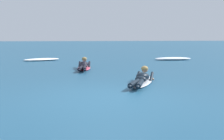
{
  "coord_description": "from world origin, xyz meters",
  "views": [
    {
      "loc": [
        -0.85,
        -6.87,
        1.46
      ],
      "look_at": [
        0.68,
        4.04,
        0.18
      ],
      "focal_mm": 47.86,
      "sensor_mm": 36.0,
      "label": 1
    }
  ],
  "objects": [
    {
      "name": "whitewater_front",
      "position": [
        5.21,
        10.17,
        0.08
      ],
      "size": [
        2.19,
        0.83,
        0.17
      ],
      "color": "white",
      "rests_on": "ground"
    },
    {
      "name": "ground_plane",
      "position": [
        0.0,
        10.0,
        0.0
      ],
      "size": [
        120.0,
        120.0,
        0.0
      ],
      "primitive_type": "plane",
      "color": "navy"
    },
    {
      "name": "surfer_far",
      "position": [
        -0.28,
        6.02,
        0.14
      ],
      "size": [
        0.77,
        2.65,
        0.54
      ],
      "color": "#E54C66",
      "rests_on": "ground"
    },
    {
      "name": "whitewater_mid_right",
      "position": [
        -2.5,
        10.94,
        0.06
      ],
      "size": [
        2.31,
        1.72,
        0.12
      ],
      "color": "white",
      "rests_on": "ground"
    },
    {
      "name": "surfer_near",
      "position": [
        1.29,
        1.86,
        0.14
      ],
      "size": [
        1.41,
        2.6,
        0.54
      ],
      "color": "silver",
      "rests_on": "ground"
    }
  ]
}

